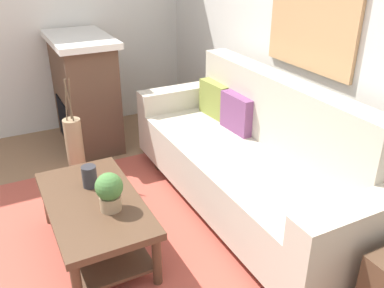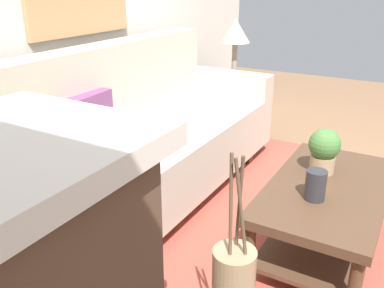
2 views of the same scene
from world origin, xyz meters
name	(u,v)px [view 1 (image 1 of 2)]	position (x,y,z in m)	size (l,w,h in m)	color
ground_plane	(69,275)	(0.00, 0.00, 0.00)	(9.01, 9.01, 0.00)	#8C6647
wall_back	(329,41)	(0.00, 2.04, 1.35)	(5.01, 0.10, 2.70)	silver
wall_left	(47,9)	(-2.56, 0.49, 1.35)	(0.10, 4.99, 2.70)	silver
area_rug	(139,251)	(0.00, 0.50, 0.01)	(2.81, 2.11, 0.01)	#B24C3D
couch	(250,161)	(-0.13, 1.50, 0.43)	(2.44, 0.84, 1.08)	beige
throw_pillow_olive	(215,99)	(-0.90, 1.63, 0.68)	(0.36, 0.12, 0.32)	olive
throw_pillow_plum	(238,113)	(-0.52, 1.63, 0.68)	(0.36, 0.12, 0.32)	#7A4270
coffee_table	(95,214)	(-0.15, 0.25, 0.31)	(1.10, 0.60, 0.43)	#513826
tabletop_vase	(89,176)	(-0.34, 0.28, 0.51)	(0.10, 0.10, 0.16)	#2D2D33
potted_plant_tabletop	(109,191)	(0.01, 0.33, 0.57)	(0.18, 0.18, 0.26)	tan
fireplace	(85,91)	(-1.96, 0.67, 0.59)	(1.02, 0.58, 1.16)	brown
floor_vase	(75,152)	(-1.17, 0.35, 0.31)	(0.15, 0.15, 0.62)	tan
floor_vase_branch_a	(69,101)	(-1.15, 0.35, 0.80)	(0.01, 0.01, 0.36)	brown
floor_vase_branch_b	(70,99)	(-1.18, 0.37, 0.80)	(0.01, 0.01, 0.36)	brown
floor_vase_branch_c	(66,100)	(-1.18, 0.33, 0.80)	(0.01, 0.01, 0.36)	brown
framed_painting	(312,16)	(-0.13, 1.97, 1.51)	(0.90, 0.03, 0.78)	tan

